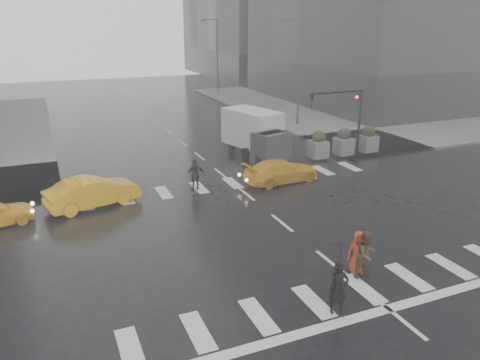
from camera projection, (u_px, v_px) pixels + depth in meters
name	position (u px, v px, depth m)	size (l,w,h in m)	color
ground	(282.00, 223.00, 21.37)	(120.00, 120.00, 0.00)	black
sidewalk_ne	(379.00, 118.00, 43.78)	(35.00, 35.00, 0.15)	slate
road_markings	(282.00, 223.00, 21.37)	(18.00, 48.00, 0.01)	silver
traffic_signal_pole	(348.00, 110.00, 30.62)	(4.45, 0.42, 4.50)	black
street_lamp_near	(298.00, 68.00, 39.44)	(2.15, 0.22, 9.00)	#59595B
street_lamp_far	(216.00, 53.00, 56.86)	(2.15, 0.22, 9.00)	#59595B
planter_west	(318.00, 145.00, 30.77)	(1.10, 1.10, 1.80)	slate
planter_mid	(344.00, 142.00, 31.51)	(1.10, 1.10, 1.80)	slate
planter_east	(368.00, 139.00, 32.25)	(1.10, 1.10, 1.80)	slate
pedestrian_black	(340.00, 268.00, 14.33)	(1.14, 1.16, 2.43)	black
pedestrian_brown	(366.00, 254.00, 16.64)	(0.86, 0.67, 1.77)	#463119
pedestrian_orange	(358.00, 252.00, 16.96)	(0.94, 0.80, 1.62)	red
pedestrian_far_a	(195.00, 175.00, 25.25)	(1.02, 0.62, 1.73)	black
pedestrian_far_b	(288.00, 151.00, 29.76)	(1.11, 0.61, 1.72)	black
taxi_mid	(92.00, 192.00, 23.06)	(1.57, 4.51, 1.49)	#FFB80D
taxi_rear	(281.00, 171.00, 26.58)	(1.81, 3.92, 1.29)	#FFB80D
box_truck	(257.00, 133.00, 31.05)	(2.16, 5.77, 3.06)	white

